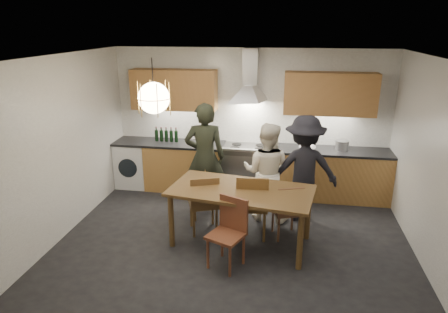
% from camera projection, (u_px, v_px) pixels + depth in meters
% --- Properties ---
extents(ground, '(5.00, 5.00, 0.00)m').
position_uv_depth(ground, '(232.00, 246.00, 5.65)').
color(ground, black).
rests_on(ground, ground).
extents(room_shell, '(5.02, 4.52, 2.61)m').
position_uv_depth(room_shell, '(233.00, 129.00, 5.11)').
color(room_shell, white).
rests_on(room_shell, ground).
extents(counter_run, '(5.00, 0.62, 0.90)m').
position_uv_depth(counter_run, '(249.00, 169.00, 7.33)').
color(counter_run, tan).
rests_on(counter_run, ground).
extents(range_stove, '(0.90, 0.60, 0.92)m').
position_uv_depth(range_stove, '(247.00, 170.00, 7.33)').
color(range_stove, silver).
rests_on(range_stove, ground).
extents(wall_fixtures, '(4.30, 0.54, 1.10)m').
position_uv_depth(wall_fixtures, '(250.00, 91.00, 6.99)').
color(wall_fixtures, '#BC8448').
rests_on(wall_fixtures, ground).
extents(pendant_lamp, '(0.43, 0.43, 0.70)m').
position_uv_depth(pendant_lamp, '(154.00, 98.00, 5.04)').
color(pendant_lamp, black).
rests_on(pendant_lamp, ground).
extents(dining_table, '(2.08, 1.27, 0.83)m').
position_uv_depth(dining_table, '(241.00, 196.00, 5.53)').
color(dining_table, brown).
rests_on(dining_table, ground).
extents(chair_back_left, '(0.54, 0.54, 0.92)m').
position_uv_depth(chair_back_left, '(204.00, 201.00, 5.84)').
color(chair_back_left, brown).
rests_on(chair_back_left, ground).
extents(chair_back_mid, '(0.47, 0.47, 0.99)m').
position_uv_depth(chair_back_mid, '(252.00, 203.00, 5.69)').
color(chair_back_mid, brown).
rests_on(chair_back_mid, ground).
extents(chair_back_right, '(0.48, 0.48, 0.83)m').
position_uv_depth(chair_back_right, '(288.00, 209.00, 5.71)').
color(chair_back_right, brown).
rests_on(chair_back_right, ground).
extents(chair_front, '(0.54, 0.54, 0.91)m').
position_uv_depth(chair_front, '(229.00, 227.00, 5.10)').
color(chair_front, brown).
rests_on(chair_front, ground).
extents(person_left, '(0.72, 0.54, 1.81)m').
position_uv_depth(person_left, '(205.00, 157.00, 6.56)').
color(person_left, black).
rests_on(person_left, ground).
extents(person_mid, '(0.87, 0.73, 1.58)m').
position_uv_depth(person_mid, '(266.00, 172.00, 6.24)').
color(person_mid, white).
rests_on(person_mid, ground).
extents(person_right, '(1.17, 0.78, 1.69)m').
position_uv_depth(person_right, '(304.00, 169.00, 6.22)').
color(person_right, black).
rests_on(person_right, ground).
extents(mixing_bowl, '(0.32, 0.32, 0.07)m').
position_uv_depth(mixing_bowl, '(307.00, 148.00, 6.93)').
color(mixing_bowl, '#B9B9BD').
rests_on(mixing_bowl, counter_run).
extents(stock_pot, '(0.25, 0.25, 0.16)m').
position_uv_depth(stock_pot, '(342.00, 145.00, 6.95)').
color(stock_pot, silver).
rests_on(stock_pot, counter_run).
extents(wine_bottles, '(0.45, 0.06, 0.27)m').
position_uv_depth(wine_bottles, '(166.00, 134.00, 7.43)').
color(wine_bottles, black).
rests_on(wine_bottles, counter_run).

